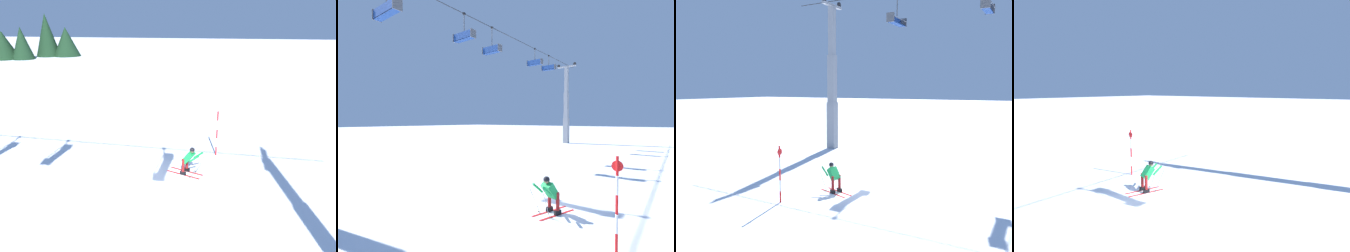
{
  "view_description": "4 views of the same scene",
  "coord_description": "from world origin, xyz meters",
  "views": [
    {
      "loc": [
        -2.9,
        12.11,
        6.81
      ],
      "look_at": [
        -0.69,
        1.13,
        2.95
      ],
      "focal_mm": 32.09,
      "sensor_mm": 36.0,
      "label": 1
    },
    {
      "loc": [
        -8.84,
        -4.25,
        3.36
      ],
      "look_at": [
        -2.02,
        0.87,
        3.16
      ],
      "focal_mm": 24.75,
      "sensor_mm": 36.0,
      "label": 2
    },
    {
      "loc": [
        6.97,
        -13.6,
        4.89
      ],
      "look_at": [
        -1.78,
        1.14,
        2.95
      ],
      "focal_mm": 35.78,
      "sensor_mm": 36.0,
      "label": 3
    },
    {
      "loc": [
        7.29,
        8.19,
        4.66
      ],
      "look_at": [
        -0.88,
        1.76,
        3.25
      ],
      "focal_mm": 29.61,
      "sensor_mm": 36.0,
      "label": 4
    }
  ],
  "objects": [
    {
      "name": "ground_plane",
      "position": [
        0.0,
        0.0,
        0.0
      ],
      "size": [
        260.0,
        260.0,
        0.0
      ],
      "primitive_type": "plane",
      "color": "white"
    },
    {
      "name": "skier_carving_main",
      "position": [
        -1.33,
        -0.57,
        0.8
      ],
      "size": [
        1.79,
        1.1,
        1.54
      ],
      "color": "red",
      "rests_on": "ground_plane"
    },
    {
      "name": "trail_marker_pole",
      "position": [
        -2.5,
        -3.01,
        1.32
      ],
      "size": [
        0.07,
        0.28,
        2.46
      ],
      "color": "red",
      "rests_on": "ground_plane"
    }
  ]
}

